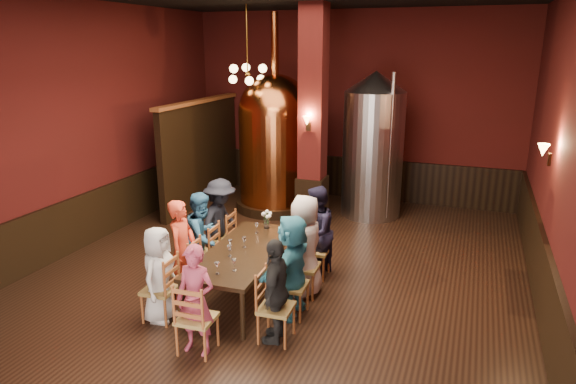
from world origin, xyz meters
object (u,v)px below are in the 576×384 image
(dining_table, at_px, (244,254))
(rose_vase, at_px, (266,217))
(person_1, at_px, (182,250))
(person_2, at_px, (203,237))
(steel_vessel, at_px, (373,145))
(person_0, at_px, (159,274))
(copper_kettle, at_px, (275,141))

(dining_table, bearing_deg, rose_vase, 90.32)
(person_1, distance_m, person_2, 0.66)
(person_2, distance_m, steel_vessel, 4.72)
(person_0, xyz_separation_m, rose_vase, (0.75, 2.04, 0.27))
(person_2, relative_size, steel_vessel, 0.47)
(dining_table, height_order, rose_vase, rose_vase)
(steel_vessel, bearing_deg, dining_table, -102.48)
(rose_vase, bearing_deg, person_1, -119.76)
(person_0, bearing_deg, dining_table, -41.77)
(person_2, height_order, steel_vessel, steel_vessel)
(rose_vase, bearing_deg, person_0, -110.24)
(steel_vessel, bearing_deg, person_0, -107.96)
(dining_table, bearing_deg, steel_vessel, 74.87)
(dining_table, xyz_separation_m, rose_vase, (-0.05, 1.00, 0.26))
(rose_vase, bearing_deg, person_2, -138.92)
(dining_table, relative_size, person_1, 1.58)
(person_0, height_order, steel_vessel, steel_vessel)
(person_2, relative_size, copper_kettle, 0.34)
(person_2, xyz_separation_m, copper_kettle, (-0.31, 3.94, 0.86))
(person_1, height_order, rose_vase, person_1)
(dining_table, xyz_separation_m, copper_kettle, (-1.17, 4.23, 0.91))
(copper_kettle, bearing_deg, dining_table, -74.52)
(dining_table, relative_size, rose_vase, 7.93)
(person_0, distance_m, rose_vase, 2.19)
(dining_table, height_order, steel_vessel, steel_vessel)
(copper_kettle, relative_size, steel_vessel, 1.38)
(person_2, xyz_separation_m, rose_vase, (0.81, 0.71, 0.21))
(dining_table, height_order, person_0, person_0)
(dining_table, bearing_deg, person_1, -158.78)
(person_0, distance_m, copper_kettle, 5.36)
(person_1, relative_size, steel_vessel, 0.49)
(person_2, relative_size, rose_vase, 4.80)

